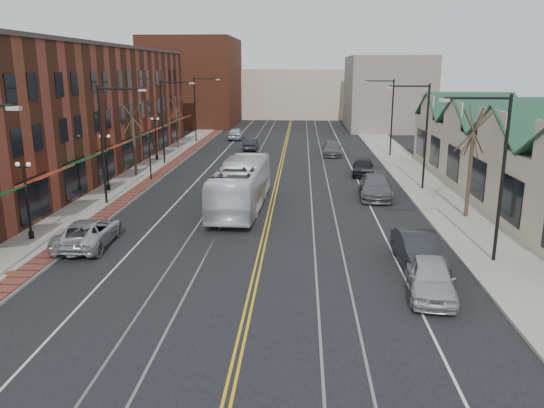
# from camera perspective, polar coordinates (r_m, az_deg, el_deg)

# --- Properties ---
(ground) EXTENTS (160.00, 160.00, 0.00)m
(ground) POSITION_cam_1_polar(r_m,az_deg,el_deg) (21.29, -2.62, -11.44)
(ground) COLOR black
(ground) RESTS_ON ground
(sidewalk_left) EXTENTS (4.00, 120.00, 0.15)m
(sidewalk_left) POSITION_cam_1_polar(r_m,az_deg,el_deg) (42.50, -16.13, 1.36)
(sidewalk_left) COLOR gray
(sidewalk_left) RESTS_ON ground
(sidewalk_right) EXTENTS (4.00, 120.00, 0.15)m
(sidewalk_right) POSITION_cam_1_polar(r_m,az_deg,el_deg) (41.33, 17.11, 0.92)
(sidewalk_right) COLOR gray
(sidewalk_right) RESTS_ON ground
(building_left) EXTENTS (10.00, 50.00, 11.00)m
(building_left) POSITION_cam_1_polar(r_m,az_deg,el_deg) (50.76, -21.54, 9.19)
(building_left) COLOR brown
(building_left) RESTS_ON ground
(building_right) EXTENTS (8.00, 36.00, 4.60)m
(building_right) POSITION_cam_1_polar(r_m,az_deg,el_deg) (42.75, 25.17, 3.67)
(building_right) COLOR #BBAC90
(building_right) RESTS_ON ground
(backdrop_left) EXTENTS (14.00, 18.00, 14.00)m
(backdrop_left) POSITION_cam_1_polar(r_m,az_deg,el_deg) (90.88, -8.41, 12.87)
(backdrop_left) COLOR brown
(backdrop_left) RESTS_ON ground
(backdrop_mid) EXTENTS (22.00, 14.00, 9.00)m
(backdrop_mid) POSITION_cam_1_polar(r_m,az_deg,el_deg) (104.17, 2.17, 11.81)
(backdrop_mid) COLOR #BBAC90
(backdrop_mid) RESTS_ON ground
(backdrop_right) EXTENTS (12.00, 16.00, 11.00)m
(backdrop_right) POSITION_cam_1_polar(r_m,az_deg,el_deg) (85.12, 12.26, 11.59)
(backdrop_right) COLOR slate
(backdrop_right) RESTS_ON ground
(streetlight_l_1) EXTENTS (3.33, 0.25, 8.00)m
(streetlight_l_1) POSITION_cam_1_polar(r_m,az_deg,el_deg) (37.65, -17.26, 7.31)
(streetlight_l_1) COLOR black
(streetlight_l_1) RESTS_ON sidewalk_left
(streetlight_l_2) EXTENTS (3.33, 0.25, 8.00)m
(streetlight_l_2) POSITION_cam_1_polar(r_m,az_deg,el_deg) (52.86, -11.25, 9.56)
(streetlight_l_2) COLOR black
(streetlight_l_2) RESTS_ON sidewalk_left
(streetlight_l_3) EXTENTS (3.33, 0.25, 8.00)m
(streetlight_l_3) POSITION_cam_1_polar(r_m,az_deg,el_deg) (68.44, -7.92, 10.75)
(streetlight_l_3) COLOR black
(streetlight_l_3) RESTS_ON sidewalk_left
(streetlight_r_0) EXTENTS (3.33, 0.25, 8.00)m
(streetlight_r_0) POSITION_cam_1_polar(r_m,az_deg,el_deg) (26.95, 22.80, 4.22)
(streetlight_r_0) COLOR black
(streetlight_r_0) RESTS_ON sidewalk_right
(streetlight_r_1) EXTENTS (3.33, 0.25, 8.00)m
(streetlight_r_1) POSITION_cam_1_polar(r_m,az_deg,el_deg) (42.23, 15.71, 8.13)
(streetlight_r_1) COLOR black
(streetlight_r_1) RESTS_ON sidewalk_right
(streetlight_r_2) EXTENTS (3.33, 0.25, 8.00)m
(streetlight_r_2) POSITION_cam_1_polar(r_m,az_deg,el_deg) (57.91, 12.38, 9.91)
(streetlight_r_2) COLOR black
(streetlight_r_2) RESTS_ON sidewalk_right
(lamppost_l_1) EXTENTS (0.84, 0.28, 4.27)m
(lamppost_l_1) POSITION_cam_1_polar(r_m,az_deg,el_deg) (31.65, -24.81, 0.15)
(lamppost_l_1) COLOR black
(lamppost_l_1) RESTS_ON sidewalk_left
(lamppost_l_2) EXTENTS (0.84, 0.28, 4.27)m
(lamppost_l_2) POSITION_cam_1_polar(r_m,az_deg,el_deg) (42.36, -17.35, 4.17)
(lamppost_l_2) COLOR black
(lamppost_l_2) RESTS_ON sidewalk_left
(lamppost_l_3) EXTENTS (0.84, 0.28, 4.27)m
(lamppost_l_3) POSITION_cam_1_polar(r_m,az_deg,el_deg) (55.53, -12.37, 6.79)
(lamppost_l_3) COLOR black
(lamppost_l_3) RESTS_ON sidewalk_left
(tree_left_near) EXTENTS (1.78, 1.37, 6.48)m
(tree_left_near) POSITION_cam_1_polar(r_m,az_deg,el_deg) (47.68, -14.64, 7.03)
(tree_left_near) COLOR #382B21
(tree_left_near) RESTS_ON sidewalk_left
(tree_left_far) EXTENTS (1.66, 1.28, 6.02)m
(tree_left_far) POSITION_cam_1_polar(r_m,az_deg,el_deg) (63.04, -10.22, 8.76)
(tree_left_far) COLOR #382B21
(tree_left_far) RESTS_ON sidewalk_left
(tree_right_mid) EXTENTS (1.90, 1.46, 6.93)m
(tree_right_mid) POSITION_cam_1_polar(r_m,az_deg,el_deg) (35.10, 20.61, 4.45)
(tree_right_mid) COLOR #382B21
(tree_right_mid) RESTS_ON sidewalk_right
(manhole_mid) EXTENTS (0.60, 0.60, 0.02)m
(manhole_mid) POSITION_cam_1_polar(r_m,az_deg,el_deg) (27.28, -26.20, -6.66)
(manhole_mid) COLOR #592D19
(manhole_mid) RESTS_ON sidewalk_left
(manhole_far) EXTENTS (0.60, 0.60, 0.02)m
(manhole_far) POSITION_cam_1_polar(r_m,az_deg,el_deg) (31.46, -21.84, -3.49)
(manhole_far) COLOR #592D19
(manhole_far) RESTS_ON sidewalk_left
(traffic_signal) EXTENTS (0.18, 0.15, 3.80)m
(traffic_signal) POSITION_cam_1_polar(r_m,az_deg,el_deg) (45.39, -13.01, 5.29)
(traffic_signal) COLOR black
(traffic_signal) RESTS_ON sidewalk_left
(transit_bus) EXTENTS (3.19, 11.72, 3.24)m
(transit_bus) POSITION_cam_1_polar(r_m,az_deg,el_deg) (35.66, -3.33, 2.01)
(transit_bus) COLOR white
(transit_bus) RESTS_ON ground
(parked_suv) EXTENTS (2.68, 5.42, 1.48)m
(parked_suv) POSITION_cam_1_polar(r_m,az_deg,el_deg) (29.99, -19.14, -2.94)
(parked_suv) COLOR #B0B2B8
(parked_suv) RESTS_ON ground
(parked_car_a) EXTENTS (2.44, 4.80, 1.57)m
(parked_car_a) POSITION_cam_1_polar(r_m,az_deg,el_deg) (23.31, 16.72, -7.60)
(parked_car_a) COLOR #B5B8BC
(parked_car_a) RESTS_ON ground
(parked_car_b) EXTENTS (1.93, 5.04, 1.64)m
(parked_car_b) POSITION_cam_1_polar(r_m,az_deg,el_deg) (26.38, 15.47, -4.82)
(parked_car_b) COLOR #232328
(parked_car_b) RESTS_ON ground
(parked_car_c) EXTENTS (2.70, 5.78, 1.63)m
(parked_car_c) POSITION_cam_1_polar(r_m,az_deg,el_deg) (39.69, 11.09, 1.85)
(parked_car_c) COLOR #5B5B62
(parked_car_c) RESTS_ON ground
(parked_car_d) EXTENTS (2.34, 4.74, 1.55)m
(parked_car_d) POSITION_cam_1_polar(r_m,az_deg,el_deg) (47.79, 9.78, 3.99)
(parked_car_d) COLOR black
(parked_car_d) RESTS_ON ground
(distant_car_left) EXTENTS (1.48, 4.17, 1.37)m
(distant_car_left) POSITION_cam_1_polar(r_m,az_deg,el_deg) (61.84, -2.29, 6.45)
(distant_car_left) COLOR black
(distant_car_left) RESTS_ON ground
(distant_car_right) EXTENTS (2.34, 5.22, 1.48)m
(distant_car_right) POSITION_cam_1_polar(r_m,az_deg,el_deg) (58.50, 6.50, 5.96)
(distant_car_right) COLOR #58565D
(distant_car_right) RESTS_ON ground
(distant_car_far) EXTENTS (1.94, 4.72, 1.60)m
(distant_car_far) POSITION_cam_1_polar(r_m,az_deg,el_deg) (71.22, -3.90, 7.58)
(distant_car_far) COLOR #B7B9BF
(distant_car_far) RESTS_ON ground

